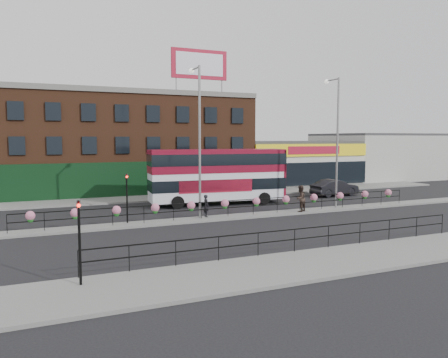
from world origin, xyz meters
name	(u,v)px	position (x,y,z in m)	size (l,w,h in m)	color
ground	(241,217)	(0.00, 0.00, 0.00)	(120.00, 120.00, 0.00)	black
south_pavement	(353,258)	(0.00, -12.00, 0.07)	(60.00, 4.00, 0.15)	slate
north_pavement	(187,196)	(0.00, 12.00, 0.07)	(60.00, 4.00, 0.15)	slate
median	(241,216)	(0.00, 0.00, 0.07)	(60.00, 1.60, 0.15)	slate
yellow_line_inner	(323,248)	(0.00, -9.70, 0.01)	(60.00, 0.10, 0.01)	gold
yellow_line_outer	(325,249)	(0.00, -9.88, 0.01)	(60.00, 0.10, 0.01)	gold
brick_building	(128,143)	(-4.00, 19.96, 5.13)	(25.00, 12.21, 10.30)	brown
supermarket	(286,162)	(16.00, 19.90, 2.65)	(15.00, 12.25, 5.30)	silver
warehouse_east	(375,156)	(30.75, 20.00, 3.15)	(14.50, 12.00, 6.30)	#B0B1AB
billboard	(199,64)	(2.50, 14.99, 13.18)	(6.00, 0.29, 4.40)	maroon
median_railing	(241,203)	(0.00, 0.00, 1.05)	(30.04, 0.56, 1.23)	black
south_railing	(295,235)	(-2.00, -10.10, 0.96)	(20.04, 0.05, 1.12)	black
double_decker_bus	(218,171)	(0.91, 6.33, 2.89)	(11.82, 3.74, 4.70)	white
car	(335,188)	(13.53, 6.81, 0.81)	(5.05, 2.08, 1.63)	black
pedestrian_a	(206,206)	(-2.50, 0.39, 0.93)	(0.41, 0.59, 1.57)	black
pedestrian_b	(300,199)	(4.77, -0.37, 1.14)	(1.20, 1.10, 1.98)	#342720
lamp_column_west	(198,128)	(-3.05, 0.43, 6.31)	(0.37, 1.82, 10.39)	gray
lamp_column_east	(335,131)	(8.51, 0.45, 6.21)	(0.37, 1.80, 10.23)	gray
traffic_light_south	(79,224)	(-12.00, -11.01, 2.47)	(0.15, 0.28, 3.65)	black
traffic_light_median	(127,187)	(-8.00, 0.39, 2.47)	(0.15, 0.28, 3.65)	black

